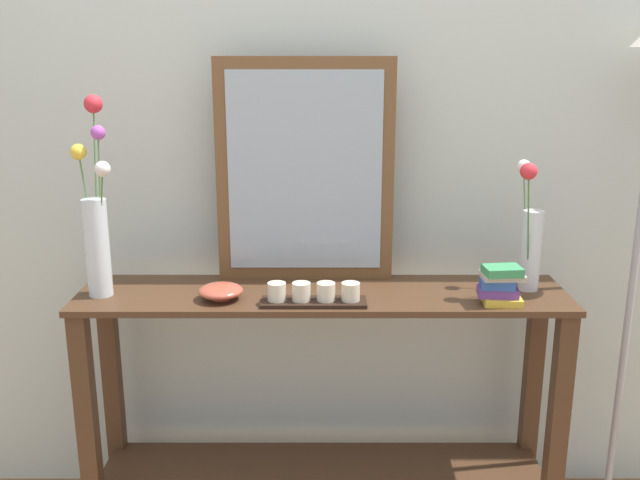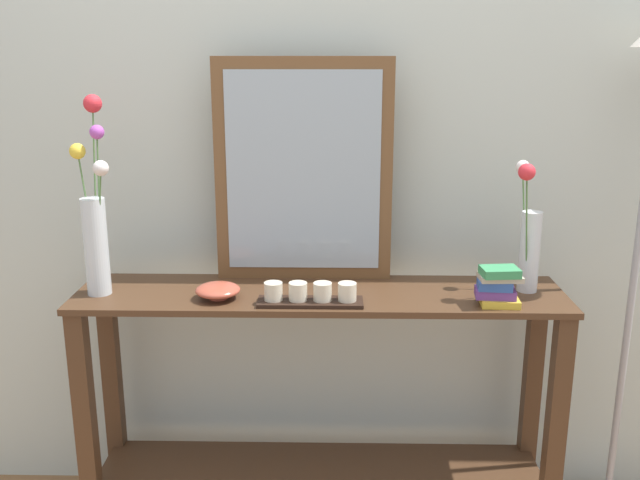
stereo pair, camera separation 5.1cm
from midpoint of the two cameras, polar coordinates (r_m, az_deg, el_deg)
wall_back at (r=2.41m, az=-0.64°, el=9.52°), size 6.40×0.08×2.70m
console_table at (r=2.36m, az=-0.63°, el=-11.94°), size 1.55×0.35×0.85m
mirror_leaning at (r=2.28m, az=-2.08°, el=5.58°), size 0.58×0.03×0.72m
tall_vase_left at (r=2.26m, az=-18.50°, el=1.33°), size 0.14×0.18×0.61m
vase_right at (r=2.29m, az=15.84°, el=0.25°), size 0.10×0.16×0.42m
candle_tray at (r=2.12m, az=-1.41°, el=-4.50°), size 0.32×0.09×0.07m
decorative_bowl at (r=2.18m, az=-8.92°, el=-4.11°), size 0.14×0.14×0.05m
book_stack at (r=2.17m, az=13.55°, el=-3.56°), size 0.14×0.10×0.12m
floor_lamp at (r=2.44m, az=23.98°, el=3.42°), size 0.24×0.24×1.69m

